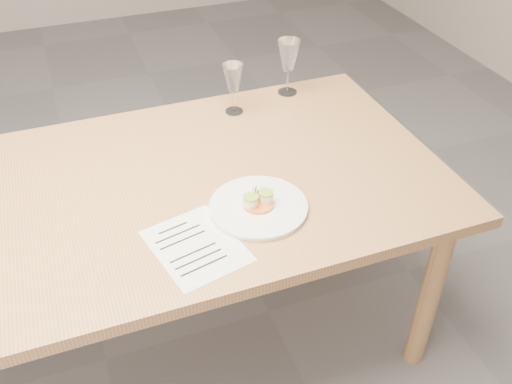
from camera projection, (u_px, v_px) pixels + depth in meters
name	position (u px, v px, depth m)	size (l,w,h in m)	color
ground	(106.00, 359.00, 2.17)	(7.00, 7.00, 0.00)	slate
dining_table	(70.00, 224.00, 1.75)	(2.40, 1.00, 0.75)	#B5834F
dinner_plate	(259.00, 206.00, 1.69)	(0.29, 0.29, 0.08)	white
recipe_sheet	(196.00, 246.00, 1.57)	(0.28, 0.32, 0.00)	white
wine_glass_1	(233.00, 79.00, 2.07)	(0.08, 0.08, 0.19)	white
wine_glass_2	(289.00, 57.00, 2.18)	(0.09, 0.09, 0.22)	white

